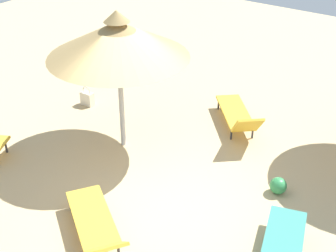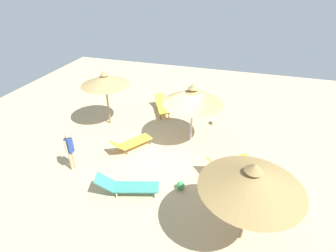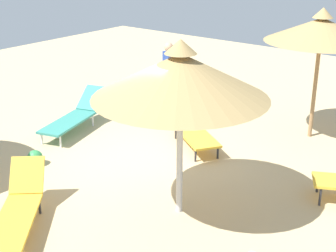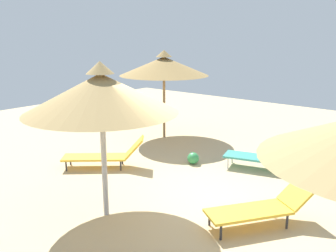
{
  "view_description": "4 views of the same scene",
  "coord_description": "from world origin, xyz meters",
  "px_view_note": "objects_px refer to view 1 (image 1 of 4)",
  "views": [
    {
      "loc": [
        -5.56,
        -4.39,
        5.41
      ],
      "look_at": [
        -0.13,
        -0.56,
        1.47
      ],
      "focal_mm": 50.18,
      "sensor_mm": 36.0,
      "label": 1
    },
    {
      "loc": [
        2.82,
        -9.44,
        7.18
      ],
      "look_at": [
        -0.17,
        0.39,
        1.1
      ],
      "focal_mm": 28.68,
      "sensor_mm": 36.0,
      "label": 2
    },
    {
      "loc": [
        6.45,
        5.46,
        4.29
      ],
      "look_at": [
        -0.12,
        0.3,
        1.05
      ],
      "focal_mm": 52.5,
      "sensor_mm": 36.0,
      "label": 3
    },
    {
      "loc": [
        -4.18,
        5.28,
        3.3
      ],
      "look_at": [
        0.17,
        0.02,
        1.6
      ],
      "focal_mm": 38.58,
      "sensor_mm": 36.0,
      "label": 4
    }
  ],
  "objects_px": {
    "lounge_chair_near_left": "(238,116)",
    "beach_ball": "(278,186)",
    "parasol_umbrella_far_left": "(118,39)",
    "lounge_chair_center": "(96,225)",
    "handbag": "(87,98)"
  },
  "relations": [
    {
      "from": "handbag",
      "to": "beach_ball",
      "type": "height_order",
      "value": "handbag"
    },
    {
      "from": "lounge_chair_near_left",
      "to": "beach_ball",
      "type": "relative_size",
      "value": 6.17
    },
    {
      "from": "lounge_chair_near_left",
      "to": "parasol_umbrella_far_left",
      "type": "bearing_deg",
      "value": 139.24
    },
    {
      "from": "lounge_chair_center",
      "to": "beach_ball",
      "type": "height_order",
      "value": "lounge_chair_center"
    },
    {
      "from": "lounge_chair_near_left",
      "to": "beach_ball",
      "type": "xyz_separation_m",
      "value": [
        -1.57,
        -1.66,
        -0.19
      ]
    },
    {
      "from": "parasol_umbrella_far_left",
      "to": "beach_ball",
      "type": "xyz_separation_m",
      "value": [
        0.37,
        -3.33,
        -2.18
      ]
    },
    {
      "from": "lounge_chair_near_left",
      "to": "handbag",
      "type": "xyz_separation_m",
      "value": [
        -1.08,
        3.53,
        -0.17
      ]
    },
    {
      "from": "parasol_umbrella_far_left",
      "to": "lounge_chair_center",
      "type": "distance_m",
      "value": 3.48
    },
    {
      "from": "lounge_chair_center",
      "to": "beach_ball",
      "type": "xyz_separation_m",
      "value": [
        2.81,
        -1.84,
        -0.2
      ]
    },
    {
      "from": "lounge_chair_center",
      "to": "beach_ball",
      "type": "distance_m",
      "value": 3.36
    },
    {
      "from": "parasol_umbrella_far_left",
      "to": "lounge_chair_center",
      "type": "height_order",
      "value": "parasol_umbrella_far_left"
    },
    {
      "from": "beach_ball",
      "to": "parasol_umbrella_far_left",
      "type": "bearing_deg",
      "value": 96.28
    },
    {
      "from": "parasol_umbrella_far_left",
      "to": "handbag",
      "type": "height_order",
      "value": "parasol_umbrella_far_left"
    },
    {
      "from": "lounge_chair_near_left",
      "to": "handbag",
      "type": "relative_size",
      "value": 3.89
    },
    {
      "from": "lounge_chair_center",
      "to": "lounge_chair_near_left",
      "type": "bearing_deg",
      "value": -2.31
    }
  ]
}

